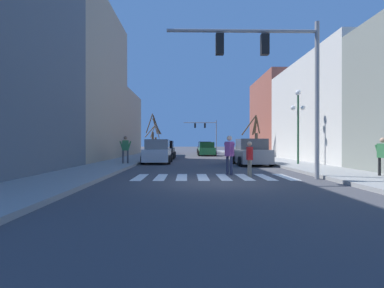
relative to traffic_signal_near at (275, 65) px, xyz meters
The scene contains 21 objects.
ground_plane 5.30m from the traffic_signal_near, 162.14° to the right, with size 240.00×240.00×0.00m, color #424247.
sidewalk_left 9.55m from the traffic_signal_near, behind, with size 2.95×90.00×0.15m.
sidewalk_right 5.77m from the traffic_signal_near, 12.89° to the right, with size 2.95×90.00×0.15m.
building_row_left 15.85m from the traffic_signal_near, 144.39° to the left, with size 6.00×35.42×13.09m.
building_row_right 14.10m from the traffic_signal_near, 55.75° to the left, with size 6.00×35.13×9.16m.
crosswalk_stripes 5.30m from the traffic_signal_near, 161.98° to the left, with size 6.75×2.60×0.01m.
traffic_signal_near is the anchor object (origin of this frame).
traffic_signal_far 41.97m from the traffic_signal_near, 90.04° to the left, with size 6.02×0.28×5.62m.
street_lamp_right_corner 7.68m from the traffic_signal_near, 62.74° to the left, with size 0.95×0.36×4.71m.
car_parked_right_near 32.81m from the traffic_signal_near, 91.70° to the left, with size 2.19×4.59×1.71m.
car_parked_left_mid 17.96m from the traffic_signal_near, 109.10° to the left, with size 2.05×4.47×1.71m.
car_parked_left_far 8.88m from the traffic_signal_near, 84.55° to the left, with size 2.20×4.17×1.77m.
car_driving_toward_lane 12.10m from the traffic_signal_near, 120.02° to the left, with size 2.04×4.24×1.75m.
car_parked_right_far 23.74m from the traffic_signal_near, 93.08° to the left, with size 2.07×4.45×1.61m.
pedestrian_near_right_corner 11.25m from the traffic_signal_near, 135.28° to the left, with size 0.77×0.30×1.79m.
pedestrian_waiting_at_curb 5.59m from the traffic_signal_near, ahead, with size 0.32×0.64×1.54m.
pedestrian_on_right_sidewalk 4.29m from the traffic_signal_near, 132.05° to the left, with size 0.45×0.73×1.82m.
pedestrian_crossing_street 3.94m from the traffic_signal_near, 129.31° to the left, with size 0.23×0.67×1.55m.
street_tree_left_far 35.58m from the traffic_signal_near, 104.30° to the left, with size 2.26×3.62×5.96m.
street_tree_right_mid 32.87m from the traffic_signal_near, 104.69° to the left, with size 2.03×2.05×4.31m.
street_tree_right_near 17.80m from the traffic_signal_near, 79.60° to the left, with size 1.95×1.09×4.14m.
Camera 1 is at (-1.12, -11.32, 1.46)m, focal length 28.00 mm.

